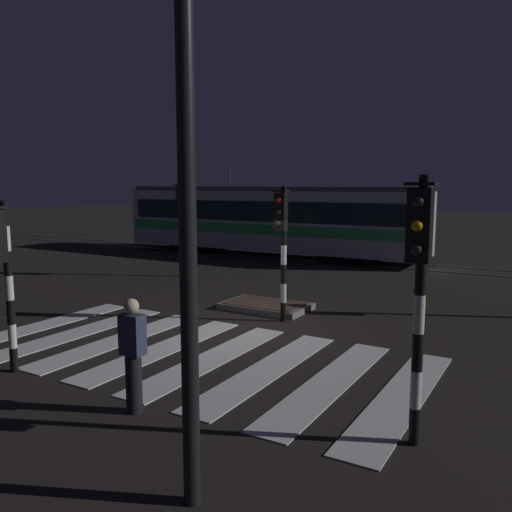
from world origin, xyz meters
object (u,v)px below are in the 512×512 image
Objects in this scene: traffic_light_median_centre at (282,234)px; tram at (269,219)px; traffic_light_corner_far_left at (182,214)px; pedestrian_waiting_at_kerb at (133,355)px; traffic_light_corner_near_right at (419,272)px; street_lamp_near_kerb at (167,81)px; traffic_light_kerb_mid_left at (3,261)px.

tram reaches higher than traffic_light_median_centre.
traffic_light_corner_far_left reaches higher than pedestrian_waiting_at_kerb.
traffic_light_corner_near_right is at bearing -55.32° from tram.
street_lamp_near_kerb is at bearing -123.03° from traffic_light_corner_near_right.
traffic_light_corner_near_right is (4.29, -4.62, 0.10)m from traffic_light_median_centre.
street_lamp_near_kerb reaches higher than pedestrian_waiting_at_kerb.
tram is at bearing 120.44° from traffic_light_median_centre.
tram is at bearing 91.03° from traffic_light_corner_far_left.
traffic_light_median_centre is 0.49× the size of street_lamp_near_kerb.
traffic_light_corner_near_right is 2.02× the size of pedestrian_waiting_at_kerb.
tram is (-3.56, 15.98, -0.27)m from traffic_light_kerb_mid_left.
traffic_light_corner_far_left reaches higher than traffic_light_kerb_mid_left.
traffic_light_corner_near_right is 18.31m from tram.
tram is at bearing 112.39° from pedestrian_waiting_at_kerb.
traffic_light_median_centre reaches higher than traffic_light_kerb_mid_left.
street_lamp_near_kerb is (5.14, -1.70, 2.25)m from traffic_light_kerb_mid_left.
pedestrian_waiting_at_kerb is at bearing 142.21° from street_lamp_near_kerb.
traffic_light_kerb_mid_left is at bearing -69.82° from traffic_light_corner_far_left.
traffic_light_corner_near_right reaches higher than traffic_light_median_centre.
traffic_light_corner_far_left is at bearing -88.97° from tram.
traffic_light_corner_far_left is at bearing 110.18° from traffic_light_kerb_mid_left.
pedestrian_waiting_at_kerb is at bearing -55.49° from traffic_light_corner_far_left.
traffic_light_corner_far_left is at bearing 127.80° from street_lamp_near_kerb.
traffic_light_median_centre is at bearing 65.20° from traffic_light_kerb_mid_left.
traffic_light_corner_near_right is 3.71m from street_lamp_near_kerb.
street_lamp_near_kerb is 0.45× the size of tram.
tram reaches higher than pedestrian_waiting_at_kerb.
pedestrian_waiting_at_kerb is (-2.09, 1.62, -3.39)m from street_lamp_near_kerb.
traffic_light_corner_far_left is 14.15m from street_lamp_near_kerb.
pedestrian_waiting_at_kerb is (-3.80, -1.01, -1.40)m from traffic_light_corner_near_right.
traffic_light_median_centre is 1.93× the size of pedestrian_waiting_at_kerb.
traffic_light_corner_far_left is at bearing 140.65° from traffic_light_corner_near_right.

